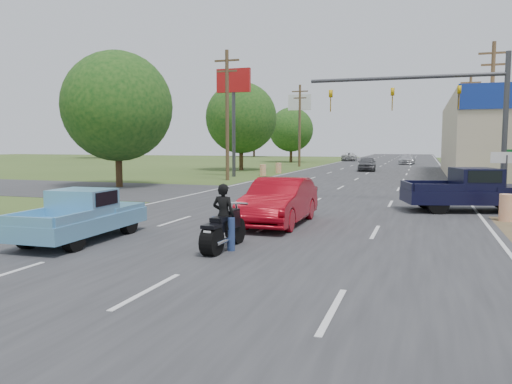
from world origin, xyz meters
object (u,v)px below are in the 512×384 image
(distant_car_grey, at_px, (367,164))
(distant_car_silver, at_px, (407,159))
(distant_car_white, at_px, (349,157))
(red_convertible, at_px, (279,202))
(rider, at_px, (224,219))
(navy_pickup, at_px, (476,190))
(motorcycle, at_px, (222,231))
(blue_pickup, at_px, (84,215))

(distant_car_grey, bearing_deg, distant_car_silver, 75.33)
(distant_car_grey, bearing_deg, distant_car_white, 97.00)
(red_convertible, height_order, distant_car_white, red_convertible)
(rider, relative_size, navy_pickup, 0.29)
(motorcycle, distance_m, navy_pickup, 12.74)
(blue_pickup, relative_size, distant_car_white, 0.94)
(distant_car_grey, bearing_deg, navy_pickup, -80.12)
(motorcycle, bearing_deg, blue_pickup, -177.85)
(motorcycle, height_order, blue_pickup, blue_pickup)
(blue_pickup, height_order, distant_car_white, blue_pickup)
(red_convertible, distance_m, distant_car_white, 66.18)
(motorcycle, bearing_deg, rider, 90.00)
(distant_car_white, bearing_deg, motorcycle, 91.99)
(distant_car_silver, bearing_deg, motorcycle, -89.27)
(motorcycle, xyz_separation_m, distant_car_grey, (-0.48, 40.66, 0.21))
(blue_pickup, distance_m, distant_car_grey, 40.75)
(distant_car_grey, xyz_separation_m, distant_car_white, (-5.98, 29.85, -0.07))
(distant_car_grey, relative_size, distant_car_silver, 0.92)
(blue_pickup, relative_size, distant_car_silver, 0.97)
(red_convertible, distance_m, distant_car_grey, 36.00)
(red_convertible, bearing_deg, distant_car_silver, 87.46)
(blue_pickup, height_order, navy_pickup, navy_pickup)
(distant_car_grey, distance_m, distant_car_white, 30.45)
(red_convertible, relative_size, distant_car_silver, 1.03)
(motorcycle, bearing_deg, red_convertible, 90.51)
(motorcycle, xyz_separation_m, distant_car_silver, (2.96, 59.56, 0.16))
(red_convertible, height_order, distant_car_silver, red_convertible)
(distant_car_silver, bearing_deg, blue_pickup, -93.56)
(blue_pickup, xyz_separation_m, distant_car_white, (-1.98, 70.41, -0.08))
(motorcycle, bearing_deg, navy_pickup, 59.38)
(motorcycle, relative_size, distant_car_grey, 0.54)
(motorcycle, xyz_separation_m, blue_pickup, (-4.48, 0.11, 0.23))
(red_convertible, xyz_separation_m, distant_car_silver, (2.72, 54.88, -0.12))
(rider, height_order, distant_car_white, rider)
(distant_car_white, bearing_deg, distant_car_grey, 98.08)
(rider, distance_m, distant_car_white, 70.74)
(red_convertible, height_order, rider, rider)
(navy_pickup, bearing_deg, distant_car_grey, 178.93)
(distant_car_silver, height_order, distant_car_white, distant_car_silver)
(rider, distance_m, blue_pickup, 4.49)
(distant_car_grey, distance_m, distant_car_silver, 19.21)
(red_convertible, distance_m, motorcycle, 4.69)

